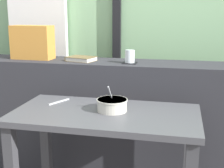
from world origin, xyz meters
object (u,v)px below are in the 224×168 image
Objects in this scene: soup_bowl at (112,105)px; coaster_square at (130,63)px; juice_glass at (130,57)px; closed_book at (81,59)px; breakfast_table at (105,132)px; fork_utensil at (59,102)px; throw_pillow at (32,42)px.

coaster_square is at bearing 87.96° from soup_bowl.
juice_glass reaches higher than closed_book.
coaster_square is 0.55× the size of soup_bowl.
breakfast_table is 6.35× the size of fork_utensil.
coaster_square is 1.09× the size of juice_glass.
soup_bowl reaches higher than fork_utensil.
breakfast_table is 3.37× the size of throw_pillow.
juice_glass reaches higher than fork_utensil.
coaster_square reaches higher than soup_bowl.
juice_glass is at bearing 84.48° from breakfast_table.
breakfast_table is at bearing -95.52° from coaster_square.
coaster_square is 0.43× the size of closed_book.
coaster_square is at bearing 180.00° from juice_glass.
closed_book is (-0.38, 0.03, 0.01)m from coaster_square.
coaster_square is 0.79m from throw_pillow.
closed_book is 0.42m from throw_pillow.
fork_utensil is (-0.37, 0.10, -0.03)m from soup_bowl.
breakfast_table is 11.72× the size of juice_glass.
coaster_square reaches higher than fork_utensil.
breakfast_table is at bearing -95.52° from juice_glass.
juice_glass is at bearing 72.62° from fork_utensil.
breakfast_table is at bearing 5.53° from fork_utensil.
soup_bowl is 1.07× the size of fork_utensil.
closed_book is at bearing 123.95° from soup_bowl.
juice_glass is 0.51× the size of soup_bowl.
breakfast_table is 0.66m from juice_glass.
closed_book reaches higher than coaster_square.
juice_glass is at bearing -3.82° from closed_book.
juice_glass is 0.62m from fork_utensil.
throw_pillow reaches higher than juice_glass.
throw_pillow is at bearing 157.05° from fork_utensil.
closed_book is 0.67m from soup_bowl.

